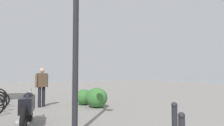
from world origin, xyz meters
TOP-DOWN VIEW (x-y plane):
  - lamppost at (4.53, 0.78)m, footprint 0.98×0.28m
  - motorcycle at (5.93, 1.69)m, footprint 2.15×0.60m
  - pedestrian at (9.08, 0.83)m, footprint 0.38×0.57m
  - bollard_mid at (3.04, -0.93)m, footprint 0.13×0.13m
  - shrub_low at (8.77, -1.03)m, footprint 0.85×0.77m
  - shrub_round at (7.81, -1.26)m, footprint 0.99×0.89m

SIDE VIEW (x-z plane):
  - shrub_low at x=8.77m, z-range 0.00..0.72m
  - shrub_round at x=7.81m, z-range 0.00..0.84m
  - bollard_mid at x=3.04m, z-range 0.02..0.87m
  - motorcycle at x=5.93m, z-range -0.03..1.03m
  - pedestrian at x=9.08m, z-range 0.14..1.85m
  - lamppost at x=4.53m, z-range 0.69..5.02m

